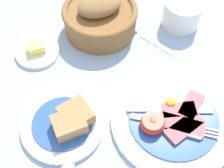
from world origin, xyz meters
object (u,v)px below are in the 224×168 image
breakfast_plate (173,119)px  sugar_cup (182,13)px  bread_basket (100,17)px  bread_plate (66,123)px  teaspoon_stray (135,30)px  butter_dish (37,51)px

breakfast_plate → sugar_cup: bearing=71.5°
breakfast_plate → bread_basket: bearing=111.8°
breakfast_plate → bread_plate: bearing=174.6°
breakfast_plate → bread_plate: (-0.23, 0.02, 0.01)m
breakfast_plate → sugar_cup: size_ratio=2.74×
bread_basket → breakfast_plate: bearing=-68.2°
bread_plate → bread_basket: (0.11, 0.28, 0.03)m
bread_plate → bread_basket: bearing=68.7°
bread_plate → teaspoon_stray: (0.20, 0.25, -0.01)m
sugar_cup → bread_basket: size_ratio=0.51×
bread_basket → butter_dish: size_ratio=1.75×
bread_basket → bread_plate: bearing=-111.3°
breakfast_plate → butter_dish: size_ratio=2.45×
bread_plate → sugar_cup: 0.42m
sugar_cup → bread_basket: bread_basket is taller
bread_basket → butter_dish: bearing=-160.1°
breakfast_plate → bread_basket: 0.32m
bread_basket → butter_dish: (-0.17, -0.06, -0.04)m
sugar_cup → bread_plate: bearing=-140.4°
breakfast_plate → sugar_cup: (0.10, 0.29, 0.03)m
breakfast_plate → sugar_cup: sugar_cup is taller
breakfast_plate → butter_dish: (-0.29, 0.24, -0.00)m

